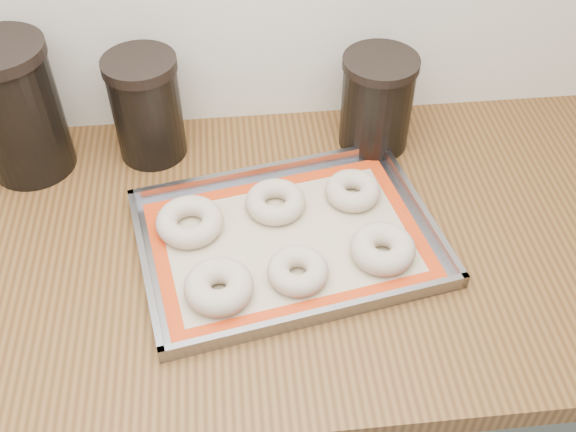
{
  "coord_description": "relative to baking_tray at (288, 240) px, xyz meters",
  "views": [
    {
      "loc": [
        0.08,
        0.94,
        1.69
      ],
      "look_at": [
        0.15,
        1.66,
        0.96
      ],
      "focal_mm": 42.0,
      "sensor_mm": 36.0,
      "label": 1
    }
  ],
  "objects": [
    {
      "name": "canister_right",
      "position": [
        0.18,
        0.24,
        0.08
      ],
      "size": [
        0.13,
        0.13,
        0.18
      ],
      "color": "black",
      "rests_on": "countertop"
    },
    {
      "name": "canister_left",
      "position": [
        -0.43,
        0.23,
        0.11
      ],
      "size": [
        0.15,
        0.15,
        0.24
      ],
      "color": "black",
      "rests_on": "countertop"
    },
    {
      "name": "bagel_front_right",
      "position": [
        0.14,
        -0.05,
        0.02
      ],
      "size": [
        0.12,
        0.12,
        0.04
      ],
      "primitive_type": "torus",
      "rotation": [
        0.0,
        0.0,
        -0.16
      ],
      "color": "beige",
      "rests_on": "baking_mat"
    },
    {
      "name": "countertop",
      "position": [
        -0.15,
        0.01,
        -0.03
      ],
      "size": [
        3.06,
        0.68,
        0.04
      ],
      "primitive_type": "cube",
      "color": "brown",
      "rests_on": "cabinet"
    },
    {
      "name": "bagel_back_right",
      "position": [
        0.12,
        0.09,
        0.01
      ],
      "size": [
        0.12,
        0.12,
        0.03
      ],
      "primitive_type": "torus",
      "rotation": [
        0.0,
        0.0,
        0.49
      ],
      "color": "beige",
      "rests_on": "baking_mat"
    },
    {
      "name": "cabinet",
      "position": [
        -0.15,
        0.01,
        -0.48
      ],
      "size": [
        3.0,
        0.65,
        0.86
      ],
      "primitive_type": "cube",
      "color": "#5D695C",
      "rests_on": "floor"
    },
    {
      "name": "baking_mat",
      "position": [
        0.0,
        0.0,
        -0.0
      ],
      "size": [
        0.47,
        0.36,
        0.0
      ],
      "rotation": [
        0.0,
        0.0,
        0.19
      ],
      "color": "#C6B793",
      "rests_on": "baking_tray"
    },
    {
      "name": "bagel_front_left",
      "position": [
        -0.11,
        -0.1,
        0.02
      ],
      "size": [
        0.14,
        0.14,
        0.04
      ],
      "primitive_type": "torus",
      "rotation": [
        0.0,
        0.0,
        0.48
      ],
      "color": "beige",
      "rests_on": "baking_mat"
    },
    {
      "name": "bagel_front_mid",
      "position": [
        0.01,
        -0.08,
        0.01
      ],
      "size": [
        0.1,
        0.1,
        0.03
      ],
      "primitive_type": "torus",
      "rotation": [
        0.0,
        0.0,
        -0.15
      ],
      "color": "beige",
      "rests_on": "baking_mat"
    },
    {
      "name": "bagel_back_mid",
      "position": [
        -0.01,
        0.07,
        0.01
      ],
      "size": [
        0.11,
        0.11,
        0.03
      ],
      "primitive_type": "torus",
      "rotation": [
        0.0,
        0.0,
        0.11
      ],
      "color": "beige",
      "rests_on": "baking_mat"
    },
    {
      "name": "canister_mid",
      "position": [
        -0.22,
        0.25,
        0.09
      ],
      "size": [
        0.13,
        0.13,
        0.19
      ],
      "color": "black",
      "rests_on": "countertop"
    },
    {
      "name": "baking_tray",
      "position": [
        0.0,
        0.0,
        0.0
      ],
      "size": [
        0.51,
        0.41,
        0.03
      ],
      "rotation": [
        0.0,
        0.0,
        0.19
      ],
      "color": "gray",
      "rests_on": "countertop"
    },
    {
      "name": "bagel_back_left",
      "position": [
        -0.15,
        0.04,
        0.02
      ],
      "size": [
        0.12,
        0.12,
        0.03
      ],
      "primitive_type": "torus",
      "rotation": [
        0.0,
        0.0,
        0.11
      ],
      "color": "beige",
      "rests_on": "baking_mat"
    }
  ]
}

